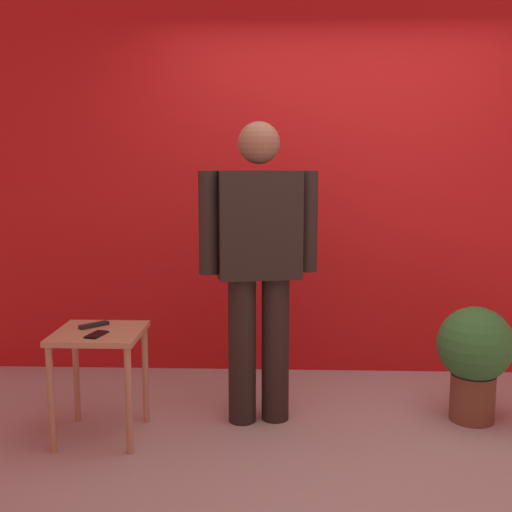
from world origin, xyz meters
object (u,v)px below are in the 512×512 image
at_px(side_table, 100,350).
at_px(potted_plant, 475,354).
at_px(tv_remote, 94,325).
at_px(standing_person, 259,258).
at_px(cell_phone, 97,335).

height_order(side_table, potted_plant, potted_plant).
xyz_separation_m(side_table, tv_remote, (-0.05, 0.08, 0.12)).
height_order(standing_person, tv_remote, standing_person).
distance_m(cell_phone, tv_remote, 0.19).
relative_size(tv_remote, potted_plant, 0.25).
relative_size(side_table, potted_plant, 0.89).
bearing_deg(cell_phone, standing_person, 36.37).
xyz_separation_m(standing_person, side_table, (-0.87, -0.26, -0.48)).
height_order(tv_remote, potted_plant, potted_plant).
distance_m(standing_person, side_table, 1.03).
height_order(standing_person, cell_phone, standing_person).
bearing_deg(tv_remote, cell_phone, -25.22).
xyz_separation_m(tv_remote, potted_plant, (2.19, 0.22, -0.21)).
xyz_separation_m(standing_person, tv_remote, (-0.92, -0.18, -0.36)).
bearing_deg(standing_person, cell_phone, -157.32).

